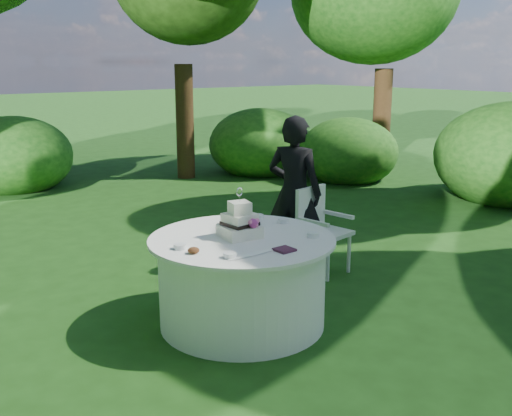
{
  "coord_description": "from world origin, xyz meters",
  "views": [
    {
      "loc": [
        -2.88,
        -3.81,
        2.19
      ],
      "look_at": [
        0.15,
        0.0,
        1.0
      ],
      "focal_mm": 42.0,
      "sensor_mm": 36.0,
      "label": 1
    }
  ],
  "objects_px": {
    "cake": "(240,224)",
    "chair": "(319,224)",
    "guest": "(294,193)",
    "table": "(242,281)",
    "napkins": "(284,250)"
  },
  "relations": [
    {
      "from": "guest",
      "to": "cake",
      "type": "distance_m",
      "value": 1.55
    },
    {
      "from": "napkins",
      "to": "guest",
      "type": "xyz_separation_m",
      "value": [
        1.29,
        1.32,
        0.05
      ]
    },
    {
      "from": "cake",
      "to": "chair",
      "type": "bearing_deg",
      "value": 20.28
    },
    {
      "from": "cake",
      "to": "chair",
      "type": "xyz_separation_m",
      "value": [
        1.45,
        0.53,
        -0.36
      ]
    },
    {
      "from": "napkins",
      "to": "chair",
      "type": "distance_m",
      "value": 1.78
    },
    {
      "from": "guest",
      "to": "chair",
      "type": "height_order",
      "value": "guest"
    },
    {
      "from": "guest",
      "to": "chair",
      "type": "bearing_deg",
      "value": 178.11
    },
    {
      "from": "guest",
      "to": "chair",
      "type": "xyz_separation_m",
      "value": [
        0.12,
        -0.27,
        -0.31
      ]
    },
    {
      "from": "guest",
      "to": "table",
      "type": "relative_size",
      "value": 1.06
    },
    {
      "from": "table",
      "to": "cake",
      "type": "xyz_separation_m",
      "value": [
        0.0,
        0.03,
        0.5
      ]
    },
    {
      "from": "napkins",
      "to": "guest",
      "type": "relative_size",
      "value": 0.08
    },
    {
      "from": "guest",
      "to": "cake",
      "type": "relative_size",
      "value": 3.93
    },
    {
      "from": "guest",
      "to": "cake",
      "type": "xyz_separation_m",
      "value": [
        -1.33,
        -0.8,
        0.05
      ]
    },
    {
      "from": "cake",
      "to": "guest",
      "type": "bearing_deg",
      "value": 31.13
    },
    {
      "from": "napkins",
      "to": "table",
      "type": "xyz_separation_m",
      "value": [
        -0.04,
        0.49,
        -0.39
      ]
    }
  ]
}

